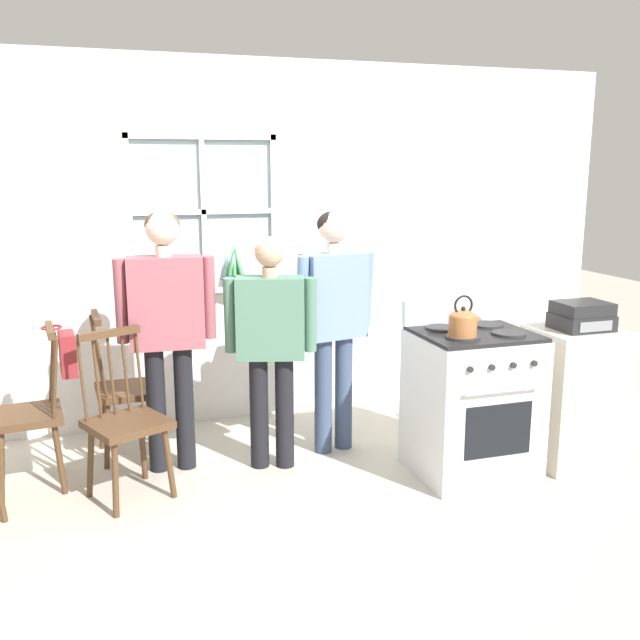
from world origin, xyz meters
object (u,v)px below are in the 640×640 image
object	(u,v)px
person_teen_center	(271,332)
handbag	(67,353)
person_elderly_left	(166,315)
kettle	(463,322)
person_adult_right	(334,308)
stove	(471,401)
chair_by_window	(31,415)
side_counter	(573,395)
potted_plant	(234,274)
chair_near_wall	(124,391)
stereo	(582,316)
chair_center_cluster	(126,423)

from	to	relation	value
person_teen_center	handbag	distance (m)	1.24
person_elderly_left	kettle	size ratio (longest dim) A/B	6.73
person_adult_right	stove	size ratio (longest dim) A/B	1.51
chair_by_window	stove	xyz separation A→B (m)	(2.64, -0.62, 0.02)
stove	kettle	bearing A→B (deg)	-140.24
side_counter	chair_by_window	bearing A→B (deg)	168.93
person_teen_center	potted_plant	xyz separation A→B (m)	(-0.04, 0.94, 0.24)
handbag	side_counter	xyz separation A→B (m)	(3.14, -0.68, -0.37)
chair_by_window	person_adult_right	distance (m)	2.00
person_teen_center	side_counter	size ratio (longest dim) A/B	1.67
chair_near_wall	handbag	xyz separation A→B (m)	(-0.33, -0.30, 0.37)
chair_by_window	person_teen_center	distance (m)	1.53
side_counter	stereo	distance (m)	0.54
chair_center_cluster	side_counter	world-z (taller)	chair_center_cluster
chair_center_cluster	kettle	bearing A→B (deg)	-36.86
side_counter	stove	bearing A→B (deg)	176.95
person_teen_center	potted_plant	bearing A→B (deg)	108.37
chair_near_wall	stereo	world-z (taller)	stereo
kettle	stereo	distance (m)	0.90
person_teen_center	stove	bearing A→B (deg)	-5.87
person_teen_center	stove	xyz separation A→B (m)	(1.18, -0.47, -0.43)
stove	side_counter	world-z (taller)	stove
chair_center_cluster	stereo	size ratio (longest dim) A/B	2.92
chair_by_window	side_counter	distance (m)	3.44
stove	side_counter	bearing A→B (deg)	-3.05
person_adult_right	stereo	bearing A→B (deg)	-36.49
stove	person_adult_right	bearing A→B (deg)	139.11
handbag	person_elderly_left	bearing A→B (deg)	-1.43
chair_near_wall	kettle	world-z (taller)	kettle
person_teen_center	kettle	distance (m)	1.19
chair_center_cluster	person_elderly_left	bearing A→B (deg)	23.68
person_elderly_left	side_counter	xyz separation A→B (m)	(2.54, -0.67, -0.57)
chair_center_cluster	side_counter	xyz separation A→B (m)	(2.84, -0.35, -0.01)
person_teen_center	stove	distance (m)	1.34
chair_center_cluster	potted_plant	world-z (taller)	potted_plant
chair_by_window	side_counter	size ratio (longest dim) A/B	1.10
chair_near_wall	person_adult_right	xyz separation A→B (m)	(1.37, -0.33, 0.55)
chair_by_window	handbag	bearing A→B (deg)	90.00
handbag	stereo	size ratio (longest dim) A/B	0.90
person_elderly_left	person_teen_center	world-z (taller)	person_elderly_left
chair_by_window	side_counter	xyz separation A→B (m)	(3.38, -0.66, -0.01)
person_elderly_left	stereo	world-z (taller)	person_elderly_left
chair_by_window	stereo	size ratio (longest dim) A/B	2.92
person_adult_right	kettle	bearing A→B (deg)	-64.96
person_elderly_left	stove	distance (m)	1.99
chair_by_window	stove	distance (m)	2.71
chair_center_cluster	side_counter	bearing A→B (deg)	-31.10
person_elderly_left	side_counter	bearing A→B (deg)	-11.08
potted_plant	stereo	world-z (taller)	potted_plant
potted_plant	chair_center_cluster	bearing A→B (deg)	-128.44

